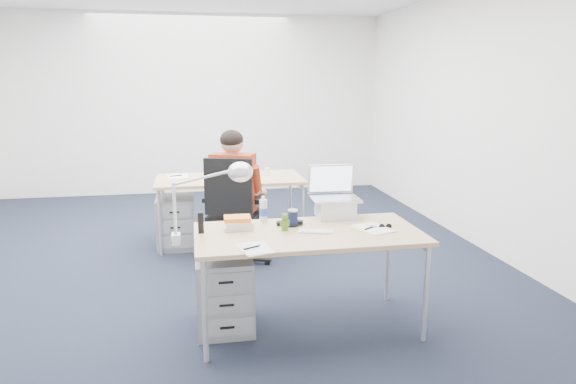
{
  "coord_description": "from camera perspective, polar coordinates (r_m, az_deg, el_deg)",
  "views": [
    {
      "loc": [
        -0.03,
        -4.84,
        1.78
      ],
      "look_at": [
        0.75,
        -0.64,
        0.85
      ],
      "focal_mm": 32.0,
      "sensor_mm": 36.0,
      "label": 1
    }
  ],
  "objects": [
    {
      "name": "headphones",
      "position": [
        3.81,
        0.2,
        -3.44
      ],
      "size": [
        0.2,
        0.16,
        0.03
      ],
      "primitive_type": null,
      "rotation": [
        0.0,
        0.0,
        -0.01
      ],
      "color": "black",
      "rests_on": "desk_near"
    },
    {
      "name": "silver_laptop",
      "position": [
        4.0,
        5.29,
        -0.06
      ],
      "size": [
        0.38,
        0.31,
        0.4
      ],
      "primitive_type": null,
      "rotation": [
        0.0,
        0.0,
        -0.03
      ],
      "color": "silver",
      "rests_on": "desk_near"
    },
    {
      "name": "papers_left",
      "position": [
        3.29,
        -3.74,
        -6.3
      ],
      "size": [
        0.23,
        0.29,
        0.01
      ],
      "primitive_type": "cube",
      "rotation": [
        0.0,
        0.0,
        0.19
      ],
      "color": "#F1ED8C",
      "rests_on": "desk_near"
    },
    {
      "name": "wireless_keyboard",
      "position": [
        3.65,
        3.08,
        -4.37
      ],
      "size": [
        0.26,
        0.16,
        0.01
      ],
      "primitive_type": "cube",
      "rotation": [
        0.0,
        0.0,
        -0.28
      ],
      "color": "white",
      "rests_on": "desk_near"
    },
    {
      "name": "floor",
      "position": [
        5.16,
        -9.66,
        -8.08
      ],
      "size": [
        7.0,
        7.0,
        0.0
      ],
      "primitive_type": "plane",
      "color": "black",
      "rests_on": "ground"
    },
    {
      "name": "desk_lamp",
      "position": [
        3.39,
        -9.72,
        -1.06
      ],
      "size": [
        0.5,
        0.22,
        0.55
      ],
      "primitive_type": null,
      "rotation": [
        0.0,
        0.0,
        0.09
      ],
      "color": "silver",
      "rests_on": "desk_near"
    },
    {
      "name": "bear_figurine",
      "position": [
        3.67,
        -0.36,
        -3.29
      ],
      "size": [
        0.08,
        0.06,
        0.13
      ],
      "primitive_type": null,
      "rotation": [
        0.0,
        0.0,
        -0.15
      ],
      "color": "#34651A",
      "rests_on": "desk_near"
    },
    {
      "name": "drawer_pedestal_far",
      "position": [
        5.72,
        -12.35,
        -3.26
      ],
      "size": [
        0.4,
        0.5,
        0.55
      ],
      "primitive_type": "cube",
      "color": "gray",
      "rests_on": "ground"
    },
    {
      "name": "far_cup",
      "position": [
        5.76,
        -2.32,
        2.25
      ],
      "size": [
        0.08,
        0.08,
        0.09
      ],
      "primitive_type": "cylinder",
      "rotation": [
        0.0,
        0.0,
        0.31
      ],
      "color": "white",
      "rests_on": "desk_far"
    },
    {
      "name": "room",
      "position": [
        4.84,
        -10.4,
        11.3
      ],
      "size": [
        6.02,
        7.02,
        2.8
      ],
      "color": "white",
      "rests_on": "ground"
    },
    {
      "name": "seated_person",
      "position": [
        5.13,
        -5.59,
        -0.41
      ],
      "size": [
        0.61,
        0.8,
        1.31
      ],
      "rotation": [
        0.0,
        0.0,
        -0.41
      ],
      "color": "#A73517",
      "rests_on": "ground"
    },
    {
      "name": "can_koozie",
      "position": [
        3.78,
        0.52,
        -2.87
      ],
      "size": [
        0.09,
        0.09,
        0.13
      ],
      "primitive_type": "cylinder",
      "rotation": [
        0.0,
        0.0,
        -0.13
      ],
      "color": "#131A3C",
      "rests_on": "desk_near"
    },
    {
      "name": "papers_right",
      "position": [
        3.75,
        9.42,
        -4.06
      ],
      "size": [
        0.27,
        0.33,
        0.01
      ],
      "primitive_type": "cube",
      "rotation": [
        0.0,
        0.0,
        0.3
      ],
      "color": "#F1ED8C",
      "rests_on": "desk_near"
    },
    {
      "name": "cordless_phone",
      "position": [
        3.65,
        -9.67,
        -3.41
      ],
      "size": [
        0.04,
        0.03,
        0.15
      ],
      "primitive_type": "cube",
      "rotation": [
        0.0,
        0.0,
        0.04
      ],
      "color": "black",
      "rests_on": "desk_near"
    },
    {
      "name": "sunglasses",
      "position": [
        3.8,
        10.76,
        -3.8
      ],
      "size": [
        0.1,
        0.05,
        0.02
      ],
      "primitive_type": null,
      "rotation": [
        0.0,
        0.0,
        -0.05
      ],
      "color": "black",
      "rests_on": "desk_near"
    },
    {
      "name": "far_papers",
      "position": [
        5.83,
        -12.16,
        1.68
      ],
      "size": [
        0.23,
        0.32,
        0.01
      ],
      "primitive_type": "cube",
      "rotation": [
        0.0,
        0.0,
        0.08
      ],
      "color": "white",
      "rests_on": "desk_far"
    },
    {
      "name": "drawer_pedestal_near",
      "position": [
        3.84,
        -7.11,
        -10.9
      ],
      "size": [
        0.4,
        0.5,
        0.55
      ],
      "primitive_type": "cube",
      "color": "gray",
      "rests_on": "ground"
    },
    {
      "name": "desk_near",
      "position": [
        3.66,
        2.28,
        -5.14
      ],
      "size": [
        1.6,
        0.8,
        0.73
      ],
      "color": "tan",
      "rests_on": "ground"
    },
    {
      "name": "office_chair",
      "position": [
        5.05,
        -5.99,
        -4.73
      ],
      "size": [
        0.86,
        0.86,
        1.09
      ],
      "rotation": [
        0.0,
        0.0,
        -0.3
      ],
      "color": "black",
      "rests_on": "ground"
    },
    {
      "name": "computer_mouse",
      "position": [
        3.8,
        9.25,
        -3.65
      ],
      "size": [
        0.09,
        0.11,
        0.03
      ],
      "primitive_type": "ellipsoid",
      "rotation": [
        0.0,
        0.0,
        0.35
      ],
      "color": "white",
      "rests_on": "desk_near"
    },
    {
      "name": "desk_far",
      "position": [
        5.71,
        -6.49,
        1.13
      ],
      "size": [
        1.6,
        0.8,
        0.73
      ],
      "color": "tan",
      "rests_on": "ground"
    },
    {
      "name": "water_bottle",
      "position": [
        3.88,
        -2.75,
        -1.91
      ],
      "size": [
        0.07,
        0.07,
        0.2
      ],
      "primitive_type": "cylinder",
      "rotation": [
        0.0,
        0.0,
        -0.24
      ],
      "color": "silver",
      "rests_on": "desk_near"
    },
    {
      "name": "dark_laptop",
      "position": [
        5.61,
        -5.42,
        2.82
      ],
      "size": [
        0.46,
        0.45,
        0.26
      ],
      "primitive_type": null,
      "rotation": [
        0.0,
        0.0,
        0.34
      ],
      "color": "black",
      "rests_on": "desk_far"
    },
    {
      "name": "book_stack",
      "position": [
        3.72,
        -5.58,
        -3.42
      ],
      "size": [
        0.23,
        0.19,
        0.09
      ],
      "primitive_type": "cube",
      "rotation": [
        0.0,
        0.0,
        0.17
      ],
      "color": "silver",
      "rests_on": "desk_near"
    }
  ]
}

